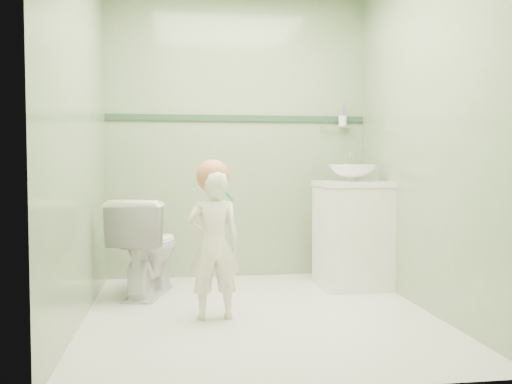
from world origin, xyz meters
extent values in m
plane|color=beige|center=(0.00, 0.00, 0.00)|extent=(2.50, 2.50, 0.00)
cube|color=gray|center=(0.00, 1.25, 1.20)|extent=(2.20, 0.04, 2.40)
cube|color=gray|center=(0.00, -1.25, 1.20)|extent=(2.20, 0.04, 2.40)
cube|color=gray|center=(-1.10, 0.00, 1.20)|extent=(0.04, 2.50, 2.40)
cube|color=gray|center=(1.10, 0.00, 1.20)|extent=(0.04, 2.50, 2.40)
cube|color=#294632|center=(0.00, 1.24, 1.35)|extent=(2.20, 0.02, 0.05)
cube|color=silver|center=(0.84, 0.70, 0.40)|extent=(0.52, 0.50, 0.80)
cube|color=white|center=(0.84, 0.70, 0.81)|extent=(0.54, 0.52, 0.04)
imported|color=white|center=(0.84, 0.70, 0.89)|extent=(0.37, 0.37, 0.13)
cylinder|color=silver|center=(0.84, 0.90, 0.95)|extent=(0.03, 0.03, 0.18)
cylinder|color=silver|center=(0.84, 0.85, 1.03)|extent=(0.02, 0.12, 0.02)
cylinder|color=silver|center=(0.84, 1.20, 1.28)|extent=(0.26, 0.02, 0.02)
cylinder|color=silver|center=(0.90, 1.18, 1.33)|extent=(0.07, 0.07, 0.09)
cylinder|color=#DE383F|center=(0.91, 1.19, 1.40)|extent=(0.01, 0.01, 0.17)
cylinder|color=#6D469E|center=(0.90, 1.16, 1.40)|extent=(0.01, 0.01, 0.17)
imported|color=white|center=(-0.74, 0.65, 0.36)|extent=(0.57, 0.78, 0.72)
imported|color=silver|center=(-0.30, -0.07, 0.46)|extent=(0.35, 0.25, 0.93)
sphere|color=#C7724B|center=(-0.30, -0.04, 0.89)|extent=(0.21, 0.21, 0.21)
cylinder|color=#10936A|center=(-0.21, -0.19, 0.77)|extent=(0.06, 0.14, 0.06)
cube|color=white|center=(-0.27, -0.14, 0.81)|extent=(0.03, 0.03, 0.02)
camera|label=1|loc=(-0.53, -3.56, 0.98)|focal=39.85mm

